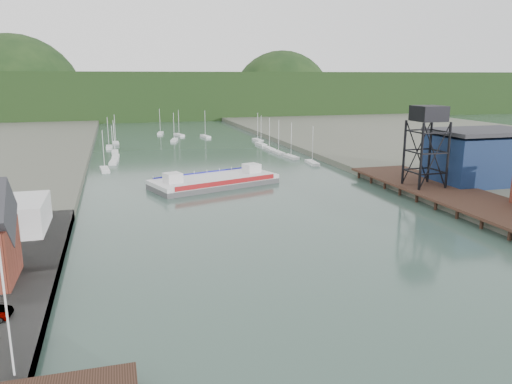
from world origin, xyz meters
TOP-DOWN VIEW (x-y plane):
  - east_pier at (37.00, 45.00)m, footprint 14.00×70.00m
  - flagpole at (-33.00, 10.00)m, footprint 0.16×0.16m
  - lift_tower at (35.00, 58.00)m, footprint 6.50×6.50m
  - blue_shed at (50.00, 60.00)m, footprint 20.50×14.50m
  - marina_sailboats at (0.08, 138.46)m, footprint 57.71×92.65m
  - distant_hills at (-3.98, 301.35)m, footprint 500.00×120.00m
  - chain_ferry at (-3.90, 78.99)m, footprint 29.70×19.19m

SIDE VIEW (x-z plane):
  - marina_sailboats at x=0.08m, z-range -0.10..0.80m
  - chain_ferry at x=-3.90m, z-range -0.85..3.13m
  - east_pier at x=37.00m, z-range 0.67..3.12m
  - blue_shed at x=50.00m, z-range 1.41..12.71m
  - flagpole at x=-33.00m, z-range 1.60..13.60m
  - distant_hills at x=-3.98m, z-range -29.62..50.38m
  - lift_tower at x=35.00m, z-range 7.65..23.65m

